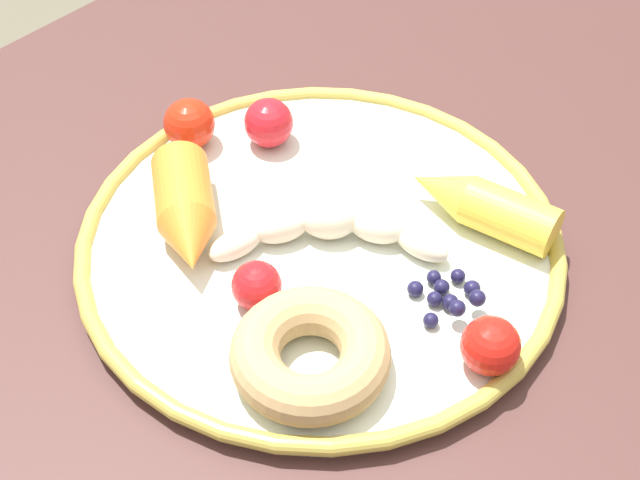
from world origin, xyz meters
name	(u,v)px	position (x,y,z in m)	size (l,w,h in m)	color
dining_table	(313,344)	(0.00, 0.00, 0.61)	(0.95, 0.76, 0.71)	#442825
plate	(320,243)	(0.01, 0.00, 0.72)	(0.34, 0.34, 0.02)	silver
banana	(329,228)	(0.01, 0.00, 0.74)	(0.12, 0.13, 0.03)	beige
carrot_orange	(186,213)	(-0.05, 0.07, 0.75)	(0.10, 0.11, 0.04)	orange
carrot_yellow	(482,205)	(0.10, -0.07, 0.74)	(0.05, 0.11, 0.04)	yellow
donut	(310,354)	(-0.08, -0.07, 0.74)	(0.10, 0.10, 0.03)	tan
blueberry_pile	(449,294)	(0.02, -0.10, 0.73)	(0.05, 0.05, 0.02)	#191638
tomato_near	(269,123)	(0.06, 0.10, 0.75)	(0.04, 0.04, 0.04)	red
tomato_mid	(486,350)	(0.00, -0.15, 0.75)	(0.04, 0.04, 0.04)	red
tomato_far	(189,124)	(0.02, 0.14, 0.75)	(0.04, 0.04, 0.04)	red
tomato_extra	(257,286)	(-0.06, -0.01, 0.74)	(0.03, 0.03, 0.03)	red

